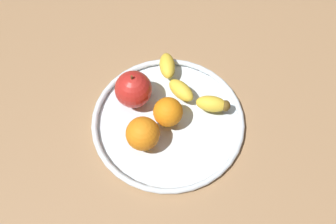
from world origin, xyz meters
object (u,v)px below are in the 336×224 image
object	(u,v)px
orange_front_left	(168,113)
orange_back_right	(143,134)
banana	(188,87)
apple	(133,89)
fruit_bowl	(168,121)

from	to	relation	value
orange_front_left	orange_back_right	bearing A→B (deg)	-85.28
banana	apple	distance (cm)	11.66
apple	orange_back_right	bearing A→B (deg)	-27.54
apple	orange_back_right	xyz separation A→B (cm)	(9.01, -4.70, -0.49)
fruit_bowl	orange_front_left	size ratio (longest dim) A/B	5.26
fruit_bowl	apple	xyz separation A→B (cm)	(-8.28, -2.28, 4.72)
banana	apple	world-z (taller)	apple
fruit_bowl	banana	bearing A→B (deg)	108.22
banana	orange_front_left	world-z (taller)	orange_front_left
orange_back_right	orange_front_left	size ratio (longest dim) A/B	1.11
banana	orange_front_left	xyz separation A→B (cm)	(2.68, -7.79, 1.34)
banana	orange_front_left	distance (cm)	8.34
fruit_bowl	orange_back_right	world-z (taller)	orange_back_right
apple	orange_front_left	xyz separation A→B (cm)	(8.45, 2.11, -0.83)
fruit_bowl	banana	xyz separation A→B (cm)	(-2.51, 7.61, 2.56)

